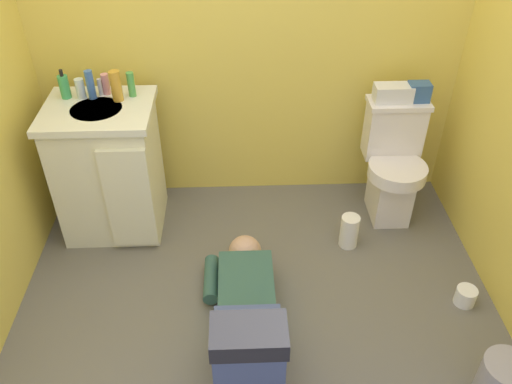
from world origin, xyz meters
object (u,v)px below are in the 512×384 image
(toilet, at_px, (393,164))
(vanity_cabinet, at_px, (110,168))
(paper_towel_roll, at_px, (349,231))
(bottle_blue, at_px, (90,85))
(tissue_box, at_px, (393,93))
(faucet, at_px, (100,87))
(bottle_pink, at_px, (106,84))
(bottle_amber, at_px, (116,86))
(person_plumber, at_px, (246,313))
(toilet_paper_roll, at_px, (465,296))
(bottle_clear, at_px, (80,89))
(trash_can, at_px, (502,383))
(toiletry_bag, at_px, (419,92))
(soap_dispenser, at_px, (64,86))
(bottle_green, at_px, (131,84))

(toilet, height_order, vanity_cabinet, vanity_cabinet)
(vanity_cabinet, bearing_deg, paper_towel_roll, -10.57)
(bottle_blue, height_order, paper_towel_roll, bottle_blue)
(tissue_box, distance_m, paper_towel_roll, 0.85)
(faucet, relative_size, bottle_pink, 0.84)
(bottle_amber, bearing_deg, faucet, 148.79)
(toilet, xyz_separation_m, person_plumber, (-0.93, -0.97, -0.19))
(bottle_pink, relative_size, toilet_paper_roll, 1.08)
(toilet, relative_size, bottle_clear, 6.63)
(toilet, bearing_deg, tissue_box, 116.43)
(tissue_box, xyz_separation_m, bottle_pink, (-1.64, 0.02, 0.08))
(trash_can, bearing_deg, bottle_clear, 144.51)
(faucet, bearing_deg, bottle_amber, -31.21)
(toilet_paper_roll, bearing_deg, toiletry_bag, 98.72)
(bottle_blue, bearing_deg, bottle_clear, 175.35)
(paper_towel_roll, bearing_deg, bottle_clear, 165.88)
(bottle_blue, distance_m, trash_can, 2.53)
(bottle_blue, relative_size, toilet_paper_roll, 1.48)
(bottle_pink, bearing_deg, soap_dispenser, -169.78)
(faucet, bearing_deg, bottle_green, -4.73)
(faucet, xyz_separation_m, bottle_green, (0.18, -0.01, 0.02))
(toilet, bearing_deg, trash_can, -82.42)
(bottle_amber, bearing_deg, bottle_pink, 132.70)
(bottle_clear, height_order, paper_towel_roll, bottle_clear)
(toilet_paper_roll, bearing_deg, bottle_pink, 154.76)
(toilet, xyz_separation_m, soap_dispenser, (-1.91, 0.07, 0.52))
(paper_towel_roll, bearing_deg, soap_dispenser, 166.36)
(bottle_pink, bearing_deg, bottle_amber, -47.30)
(paper_towel_roll, bearing_deg, bottle_pink, 162.81)
(faucet, bearing_deg, bottle_clear, -164.89)
(vanity_cabinet, xyz_separation_m, paper_towel_roll, (1.41, -0.26, -0.31))
(toilet, bearing_deg, bottle_amber, 179.08)
(toiletry_bag, xyz_separation_m, trash_can, (0.08, -1.45, -0.68))
(toilet, xyz_separation_m, paper_towel_roll, (-0.30, -0.32, -0.26))
(bottle_clear, bearing_deg, trash_can, -35.49)
(person_plumber, bearing_deg, trash_can, -19.41)
(faucet, bearing_deg, toilet, -3.01)
(soap_dispenser, xyz_separation_m, trash_can, (2.09, -1.43, -0.76))
(soap_dispenser, distance_m, bottle_blue, 0.15)
(faucet, distance_m, bottle_blue, 0.06)
(bottle_clear, height_order, toilet_paper_roll, bottle_clear)
(toilet_paper_roll, bearing_deg, bottle_blue, 156.79)
(tissue_box, bearing_deg, trash_can, -81.15)
(faucet, distance_m, bottle_clear, 0.11)
(trash_can, bearing_deg, bottle_pink, 141.75)
(soap_dispenser, relative_size, paper_towel_roll, 0.79)
(toilet, height_order, tissue_box, tissue_box)
(toiletry_bag, relative_size, bottle_blue, 0.76)
(paper_towel_roll, distance_m, toilet_paper_roll, 0.73)
(faucet, xyz_separation_m, tissue_box, (1.67, 0.00, -0.07))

